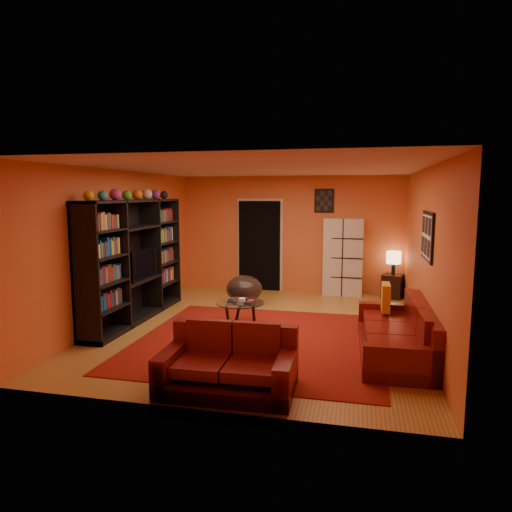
% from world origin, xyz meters
% --- Properties ---
extents(floor, '(6.00, 6.00, 0.00)m').
position_xyz_m(floor, '(0.00, 0.00, 0.00)').
color(floor, olive).
rests_on(floor, ground).
extents(ceiling, '(6.00, 6.00, 0.00)m').
position_xyz_m(ceiling, '(0.00, 0.00, 2.60)').
color(ceiling, white).
rests_on(ceiling, wall_back).
extents(wall_back, '(6.00, 0.00, 6.00)m').
position_xyz_m(wall_back, '(0.00, 3.00, 1.30)').
color(wall_back, '#D3602E').
rests_on(wall_back, floor).
extents(wall_front, '(6.00, 0.00, 6.00)m').
position_xyz_m(wall_front, '(0.00, -3.00, 1.30)').
color(wall_front, '#D3602E').
rests_on(wall_front, floor).
extents(wall_left, '(0.00, 6.00, 6.00)m').
position_xyz_m(wall_left, '(-2.50, 0.00, 1.30)').
color(wall_left, '#D3602E').
rests_on(wall_left, floor).
extents(wall_right, '(0.00, 6.00, 6.00)m').
position_xyz_m(wall_right, '(2.50, 0.00, 1.30)').
color(wall_right, '#D3602E').
rests_on(wall_right, floor).
extents(rug, '(3.60, 3.60, 0.01)m').
position_xyz_m(rug, '(0.10, -0.70, 0.01)').
color(rug, '#63100B').
rests_on(rug, floor).
extents(doorway, '(0.95, 0.10, 2.04)m').
position_xyz_m(doorway, '(-0.70, 2.96, 1.02)').
color(doorway, black).
rests_on(doorway, floor).
extents(wall_art_right, '(0.03, 1.00, 0.70)m').
position_xyz_m(wall_art_right, '(2.48, -0.30, 1.60)').
color(wall_art_right, black).
rests_on(wall_art_right, wall_right).
extents(wall_art_back, '(0.42, 0.03, 0.52)m').
position_xyz_m(wall_art_back, '(0.75, 2.98, 2.05)').
color(wall_art_back, black).
rests_on(wall_art_back, wall_back).
extents(entertainment_unit, '(0.45, 3.00, 2.10)m').
position_xyz_m(entertainment_unit, '(-2.27, 0.00, 1.05)').
color(entertainment_unit, black).
rests_on(entertainment_unit, floor).
extents(tv, '(0.91, 0.12, 0.52)m').
position_xyz_m(tv, '(-2.23, 0.06, 0.98)').
color(tv, black).
rests_on(tv, entertainment_unit).
extents(sofa, '(1.00, 2.32, 0.85)m').
position_xyz_m(sofa, '(2.14, -0.82, 0.28)').
color(sofa, '#530B0B').
rests_on(sofa, rug).
extents(loveseat, '(1.51, 0.94, 0.85)m').
position_xyz_m(loveseat, '(0.14, -2.42, 0.28)').
color(loveseat, '#530B0B').
rests_on(loveseat, rug).
extents(throw_pillow, '(0.12, 0.42, 0.42)m').
position_xyz_m(throw_pillow, '(1.95, -0.09, 0.63)').
color(throw_pillow, orange).
rests_on(throw_pillow, sofa).
extents(coffee_table, '(0.81, 0.81, 0.40)m').
position_xyz_m(coffee_table, '(-0.38, -0.02, 0.36)').
color(coffee_table, silver).
rests_on(coffee_table, floor).
extents(storage_cabinet, '(0.85, 0.41, 1.68)m').
position_xyz_m(storage_cabinet, '(1.19, 2.80, 0.84)').
color(storage_cabinet, beige).
rests_on(storage_cabinet, floor).
extents(bowl_chair, '(0.72, 0.72, 0.59)m').
position_xyz_m(bowl_chair, '(-0.68, 1.45, 0.32)').
color(bowl_chair, black).
rests_on(bowl_chair, floor).
extents(side_table, '(0.50, 0.50, 0.50)m').
position_xyz_m(side_table, '(2.25, 2.75, 0.25)').
color(side_table, black).
rests_on(side_table, floor).
extents(table_lamp, '(0.30, 0.30, 0.50)m').
position_xyz_m(table_lamp, '(2.25, 2.75, 0.85)').
color(table_lamp, black).
rests_on(table_lamp, side_table).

